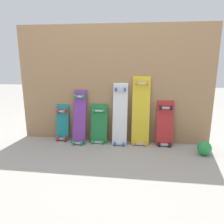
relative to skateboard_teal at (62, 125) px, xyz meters
The scene contains 9 objects.
ground_plane 0.75m from the skateboard_teal, ahead, with size 12.00×12.00×0.00m, color #9E9991.
plywood_wall_panel 0.91m from the skateboard_teal, ahead, with size 2.59×0.04×1.55m, color #99724C.
skateboard_teal is the anchor object (origin of this frame).
skateboard_purple 0.29m from the skateboard_teal, 12.08° to the right, with size 0.17×0.27×0.78m.
skateboard_green 0.53m from the skateboard_teal, ahead, with size 0.23×0.19×0.59m.
skateboard_white 0.83m from the skateboard_teal, ahead, with size 0.19×0.22×0.89m.
skateboard_yellow 1.11m from the skateboard_teal, ahead, with size 0.23×0.18×0.98m.
skateboard_red 1.41m from the skateboard_teal, ahead, with size 0.22×0.18×0.66m.
rubber_ball 1.88m from the skateboard_teal, ahead, with size 0.17×0.17×0.17m, color #268C3F.
Camera 1 is at (0.37, -2.85, 1.14)m, focal length 35.36 mm.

